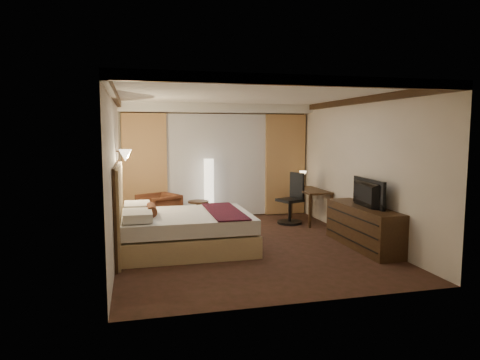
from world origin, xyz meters
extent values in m
cube|color=#312113|center=(0.00, 0.00, 0.00)|extent=(4.50, 5.50, 0.01)
cube|color=white|center=(0.00, 0.00, 2.70)|extent=(4.50, 5.50, 0.01)
cube|color=white|center=(0.00, 2.75, 1.35)|extent=(4.50, 0.02, 2.70)
cube|color=white|center=(-2.25, 0.00, 1.35)|extent=(0.02, 5.50, 2.70)
cube|color=white|center=(2.25, 0.00, 1.35)|extent=(0.02, 5.50, 2.70)
cube|color=white|center=(0.00, 2.50, 2.60)|extent=(4.50, 0.50, 0.20)
cube|color=silver|center=(0.00, 2.67, 1.25)|extent=(2.48, 0.04, 2.45)
cube|color=tan|center=(-1.70, 2.61, 1.25)|extent=(1.00, 0.14, 2.45)
cube|color=tan|center=(1.70, 2.61, 1.25)|extent=(1.00, 0.14, 2.45)
imported|color=#4F2D17|center=(-1.44, 2.00, 0.39)|extent=(0.98, 1.01, 0.78)
imported|color=black|center=(1.97, -0.66, 1.06)|extent=(0.70, 1.14, 0.14)
camera|label=1|loc=(-1.93, -7.38, 2.05)|focal=32.00mm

